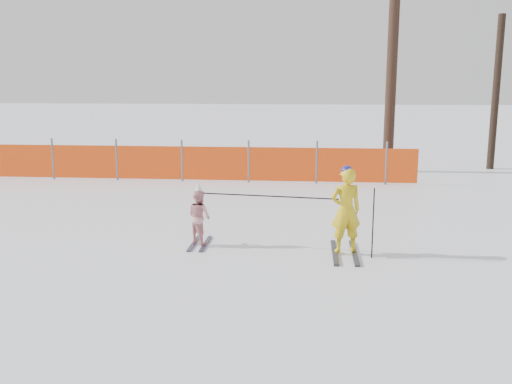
% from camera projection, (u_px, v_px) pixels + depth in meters
% --- Properties ---
extents(ground, '(120.00, 120.00, 0.00)m').
position_uv_depth(ground, '(253.00, 253.00, 10.04)').
color(ground, white).
rests_on(ground, ground).
extents(adult, '(0.62, 1.44, 1.57)m').
position_uv_depth(adult, '(346.00, 211.00, 9.85)').
color(adult, black).
rests_on(adult, ground).
extents(child, '(0.62, 1.00, 1.18)m').
position_uv_depth(child, '(199.00, 216.00, 10.47)').
color(child, black).
rests_on(child, ground).
extents(ski_poles, '(2.98, 0.55, 1.22)m').
position_uv_depth(ski_poles, '(304.00, 205.00, 9.95)').
color(ski_poles, black).
rests_on(ski_poles, ground).
extents(safety_fence, '(16.93, 0.06, 1.25)m').
position_uv_depth(safety_fence, '(130.00, 162.00, 17.14)').
color(safety_fence, '#595960').
rests_on(safety_fence, ground).
extents(tree_trunks, '(3.86, 1.13, 6.60)m').
position_uv_depth(tree_trunks, '(421.00, 77.00, 18.51)').
color(tree_trunks, '#311F16').
rests_on(tree_trunks, ground).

